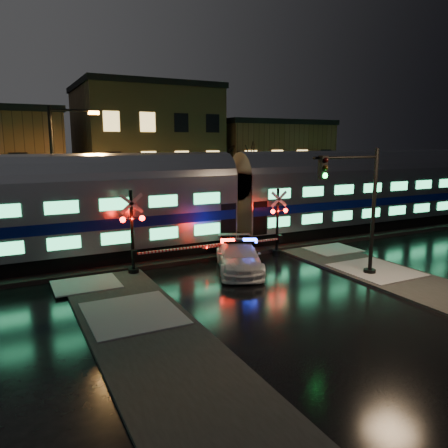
# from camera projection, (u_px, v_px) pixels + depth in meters

# --- Properties ---
(ground) EXTENTS (120.00, 120.00, 0.00)m
(ground) POSITION_uv_depth(u_px,v_px,m) (240.00, 274.00, 22.69)
(ground) COLOR black
(ground) RESTS_ON ground
(ballast) EXTENTS (90.00, 4.20, 0.24)m
(ballast) POSITION_uv_depth(u_px,v_px,m) (201.00, 251.00, 27.04)
(ballast) COLOR black
(ballast) RESTS_ON ground
(sidewalk_left) EXTENTS (4.00, 20.00, 0.12)m
(sidewalk_left) POSITION_uv_depth(u_px,v_px,m) (157.00, 346.00, 14.52)
(sidewalk_left) COLOR #2D2D2D
(sidewalk_left) RESTS_ON ground
(sidewalk_right) EXTENTS (4.00, 20.00, 0.12)m
(sidewalk_right) POSITION_uv_depth(u_px,v_px,m) (424.00, 288.00, 20.33)
(sidewalk_right) COLOR #2D2D2D
(sidewalk_right) RESTS_ON ground
(building_mid) EXTENTS (12.00, 11.00, 11.50)m
(building_mid) POSITION_uv_depth(u_px,v_px,m) (145.00, 153.00, 42.22)
(building_mid) COLOR brown
(building_mid) RESTS_ON ground
(building_right) EXTENTS (12.00, 10.00, 8.50)m
(building_right) POSITION_uv_depth(u_px,v_px,m) (262.00, 165.00, 47.87)
(building_right) COLOR brown
(building_right) RESTS_ON ground
(train) EXTENTS (51.00, 3.12, 5.92)m
(train) POSITION_uv_depth(u_px,v_px,m) (233.00, 196.00, 27.44)
(train) COLOR black
(train) RESTS_ON ballast
(police_car) EXTENTS (4.14, 5.84, 1.74)m
(police_car) POSITION_uv_depth(u_px,v_px,m) (239.00, 257.00, 23.07)
(police_car) COLOR white
(police_car) RESTS_ON ground
(crossing_signal_right) EXTENTS (5.71, 0.65, 4.04)m
(crossing_signal_right) POSITION_uv_depth(u_px,v_px,m) (273.00, 229.00, 25.98)
(crossing_signal_right) COLOR black
(crossing_signal_right) RESTS_ON ground
(crossing_signal_left) EXTENTS (6.19, 0.67, 4.38)m
(crossing_signal_left) POSITION_uv_depth(u_px,v_px,m) (140.00, 240.00, 22.32)
(crossing_signal_left) COLOR black
(crossing_signal_left) RESTS_ON ground
(traffic_light) EXTENTS (4.19, 0.73, 6.47)m
(traffic_light) POSITION_uv_depth(u_px,v_px,m) (359.00, 211.00, 21.34)
(traffic_light) COLOR black
(traffic_light) RESTS_ON ground
(streetlight) EXTENTS (2.96, 0.31, 8.85)m
(streetlight) POSITION_uv_depth(u_px,v_px,m) (59.00, 170.00, 26.26)
(streetlight) COLOR black
(streetlight) RESTS_ON ground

